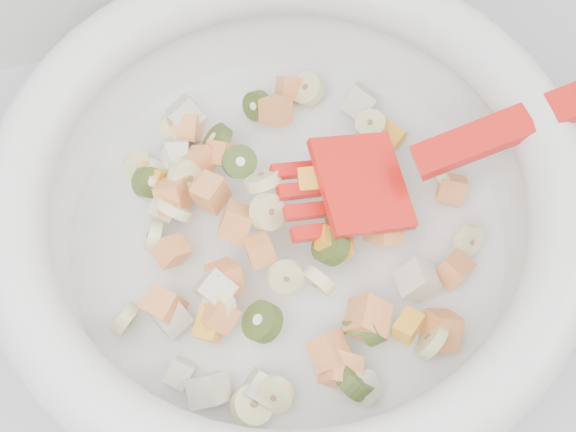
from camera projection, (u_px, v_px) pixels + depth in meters
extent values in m
cube|color=#98999D|center=(362.00, 431.00, 0.98)|extent=(2.00, 0.60, 0.90)
cylinder|color=silver|center=(288.00, 241.00, 0.59)|extent=(0.33, 0.33, 0.02)
torus|color=silver|center=(288.00, 189.00, 0.52)|extent=(0.40, 0.40, 0.05)
cylinder|color=#F3F1A2|center=(154.00, 236.00, 0.57)|extent=(0.02, 0.03, 0.03)
cylinder|color=#F3F1A2|center=(469.00, 241.00, 0.57)|extent=(0.03, 0.03, 0.03)
cylinder|color=#F3F1A2|center=(371.00, 125.00, 0.61)|extent=(0.03, 0.03, 0.02)
cylinder|color=#F3F1A2|center=(274.00, 395.00, 0.51)|extent=(0.03, 0.03, 0.02)
cylinder|color=#F3F1A2|center=(319.00, 281.00, 0.53)|extent=(0.03, 0.02, 0.03)
cylinder|color=#F3F1A2|center=(140.00, 167.00, 0.60)|extent=(0.03, 0.02, 0.03)
cylinder|color=#F3F1A2|center=(125.00, 319.00, 0.54)|extent=(0.03, 0.03, 0.03)
cylinder|color=#F3F1A2|center=(219.00, 304.00, 0.53)|extent=(0.03, 0.02, 0.03)
cylinder|color=#F3F1A2|center=(381.00, 193.00, 0.56)|extent=(0.03, 0.03, 0.03)
cylinder|color=#F3F1A2|center=(263.00, 180.00, 0.55)|extent=(0.04, 0.03, 0.03)
cylinder|color=#F3F1A2|center=(176.00, 129.00, 0.62)|extent=(0.03, 0.03, 0.03)
cylinder|color=#F3F1A2|center=(432.00, 340.00, 0.53)|extent=(0.03, 0.03, 0.03)
cylinder|color=#F3F1A2|center=(308.00, 89.00, 0.63)|extent=(0.03, 0.03, 0.03)
cylinder|color=#F3F1A2|center=(252.00, 406.00, 0.51)|extent=(0.03, 0.03, 0.02)
cylinder|color=#F3F1A2|center=(441.00, 170.00, 0.59)|extent=(0.02, 0.03, 0.03)
cylinder|color=#F3F1A2|center=(267.00, 212.00, 0.54)|extent=(0.03, 0.03, 0.03)
cylinder|color=#F3F1A2|center=(174.00, 209.00, 0.56)|extent=(0.03, 0.03, 0.03)
cylinder|color=#F3F1A2|center=(286.00, 276.00, 0.53)|extent=(0.03, 0.02, 0.03)
cylinder|color=#F3F1A2|center=(187.00, 178.00, 0.58)|extent=(0.04, 0.03, 0.03)
cube|color=#DC6645|center=(200.00, 160.00, 0.58)|extent=(0.03, 0.03, 0.03)
cube|color=#DC6645|center=(341.00, 370.00, 0.52)|extent=(0.03, 0.03, 0.03)
cube|color=#DC6645|center=(454.00, 270.00, 0.56)|extent=(0.03, 0.03, 0.03)
cube|color=#DC6645|center=(221.00, 154.00, 0.59)|extent=(0.03, 0.03, 0.03)
cube|color=#DC6645|center=(236.00, 222.00, 0.55)|extent=(0.03, 0.03, 0.03)
cube|color=#DC6645|center=(276.00, 111.00, 0.61)|extent=(0.03, 0.03, 0.03)
cube|color=#DC6645|center=(172.00, 251.00, 0.55)|extent=(0.03, 0.02, 0.03)
cube|color=#DC6645|center=(442.00, 330.00, 0.54)|extent=(0.03, 0.03, 0.04)
cube|color=#DC6645|center=(224.00, 279.00, 0.54)|extent=(0.03, 0.03, 0.03)
cube|color=#DC6645|center=(188.00, 127.00, 0.61)|extent=(0.03, 0.03, 0.03)
cube|color=#DC6645|center=(384.00, 231.00, 0.55)|extent=(0.03, 0.03, 0.03)
cube|color=#DC6645|center=(260.00, 250.00, 0.53)|extent=(0.02, 0.03, 0.02)
cube|color=#DC6645|center=(211.00, 193.00, 0.56)|extent=(0.03, 0.03, 0.03)
cube|color=#DC6645|center=(220.00, 314.00, 0.53)|extent=(0.03, 0.03, 0.03)
cube|color=#DC6645|center=(368.00, 318.00, 0.53)|extent=(0.04, 0.04, 0.03)
cube|color=#DC6645|center=(173.00, 196.00, 0.57)|extent=(0.03, 0.03, 0.03)
cube|color=#DC6645|center=(164.00, 305.00, 0.54)|extent=(0.03, 0.03, 0.03)
cube|color=#DC6645|center=(451.00, 189.00, 0.59)|extent=(0.03, 0.03, 0.03)
cube|color=#DC6645|center=(291.00, 89.00, 0.64)|extent=(0.03, 0.03, 0.03)
cube|color=#DC6645|center=(329.00, 351.00, 0.52)|extent=(0.03, 0.03, 0.03)
cylinder|color=olive|center=(239.00, 162.00, 0.57)|extent=(0.03, 0.03, 0.02)
cylinder|color=olive|center=(359.00, 327.00, 0.53)|extent=(0.03, 0.02, 0.03)
cylinder|color=olive|center=(262.00, 322.00, 0.53)|extent=(0.04, 0.04, 0.03)
cylinder|color=olive|center=(381.00, 202.00, 0.56)|extent=(0.04, 0.03, 0.02)
cylinder|color=olive|center=(340.00, 176.00, 0.57)|extent=(0.03, 0.03, 0.03)
cylinder|color=olive|center=(343.00, 211.00, 0.54)|extent=(0.03, 0.03, 0.03)
cylinder|color=olive|center=(148.00, 182.00, 0.58)|extent=(0.03, 0.03, 0.03)
cylinder|color=olive|center=(331.00, 246.00, 0.53)|extent=(0.03, 0.04, 0.03)
cylinder|color=olive|center=(257.00, 105.00, 0.62)|extent=(0.03, 0.03, 0.03)
cylinder|color=olive|center=(217.00, 140.00, 0.60)|extent=(0.03, 0.03, 0.03)
cylinder|color=olive|center=(354.00, 381.00, 0.52)|extent=(0.03, 0.04, 0.04)
cylinder|color=olive|center=(372.00, 326.00, 0.53)|extent=(0.03, 0.03, 0.03)
cube|color=beige|center=(155.00, 182.00, 0.59)|extent=(0.04, 0.03, 0.04)
cube|color=beige|center=(262.00, 388.00, 0.52)|extent=(0.03, 0.03, 0.03)
cube|color=beige|center=(209.00, 390.00, 0.52)|extent=(0.03, 0.03, 0.03)
cube|color=beige|center=(215.00, 289.00, 0.53)|extent=(0.03, 0.04, 0.03)
cube|color=beige|center=(186.00, 114.00, 0.61)|extent=(0.03, 0.03, 0.04)
cube|color=beige|center=(169.00, 314.00, 0.54)|extent=(0.03, 0.03, 0.03)
cube|color=beige|center=(176.00, 160.00, 0.59)|extent=(0.03, 0.02, 0.02)
cube|color=beige|center=(165.00, 202.00, 0.57)|extent=(0.03, 0.03, 0.03)
cube|color=beige|center=(417.00, 280.00, 0.55)|extent=(0.03, 0.02, 0.03)
cube|color=beige|center=(359.00, 102.00, 0.62)|extent=(0.04, 0.03, 0.03)
cube|color=beige|center=(177.00, 154.00, 0.59)|extent=(0.02, 0.03, 0.03)
cube|color=beige|center=(363.00, 386.00, 0.52)|extent=(0.03, 0.03, 0.03)
cube|color=beige|center=(180.00, 373.00, 0.53)|extent=(0.02, 0.03, 0.02)
cube|color=orange|center=(334.00, 243.00, 0.54)|extent=(0.03, 0.02, 0.03)
cube|color=orange|center=(153.00, 178.00, 0.59)|extent=(0.03, 0.03, 0.03)
cube|color=orange|center=(316.00, 179.00, 0.55)|extent=(0.03, 0.02, 0.02)
cube|color=orange|center=(408.00, 326.00, 0.53)|extent=(0.03, 0.03, 0.02)
cube|color=orange|center=(391.00, 133.00, 0.61)|extent=(0.03, 0.03, 0.02)
cube|color=orange|center=(210.00, 324.00, 0.53)|extent=(0.03, 0.03, 0.02)
cube|color=red|center=(362.00, 184.00, 0.55)|extent=(0.06, 0.07, 0.03)
cube|color=red|center=(293.00, 170.00, 0.55)|extent=(0.03, 0.01, 0.02)
cube|color=red|center=(299.00, 191.00, 0.55)|extent=(0.03, 0.01, 0.02)
cube|color=red|center=(306.00, 211.00, 0.54)|extent=(0.03, 0.01, 0.02)
cube|color=red|center=(313.00, 233.00, 0.53)|extent=(0.03, 0.01, 0.02)
cube|color=red|center=(574.00, 102.00, 0.53)|extent=(0.22, 0.03, 0.07)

